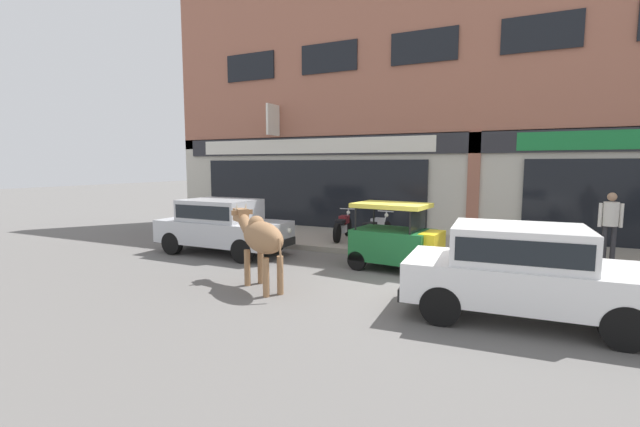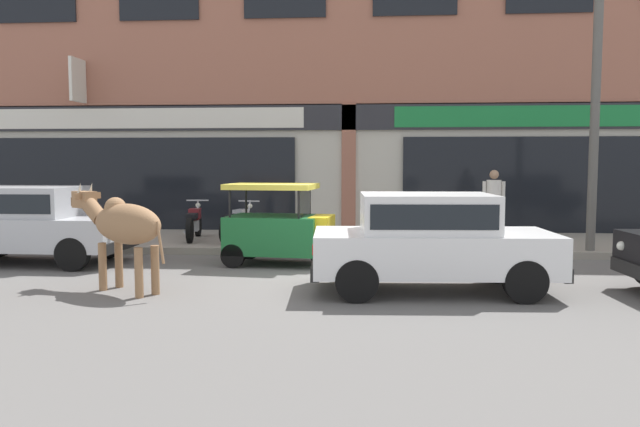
{
  "view_description": "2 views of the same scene",
  "coord_description": "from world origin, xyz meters",
  "px_view_note": "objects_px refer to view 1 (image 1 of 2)",
  "views": [
    {
      "loc": [
        1.42,
        -8.21,
        2.39
      ],
      "look_at": [
        -2.99,
        1.0,
        1.22
      ],
      "focal_mm": 24.0,
      "sensor_mm": 36.0,
      "label": 1
    },
    {
      "loc": [
        0.55,
        -10.34,
        1.94
      ],
      "look_at": [
        -0.36,
        1.0,
        0.98
      ],
      "focal_mm": 35.0,
      "sensor_mm": 36.0,
      "label": 2
    }
  ],
  "objects_px": {
    "car_2": "(222,223)",
    "motorcycle_0": "(343,226)",
    "car_1": "(522,268)",
    "cow": "(260,237)",
    "motorcycle_1": "(375,229)",
    "auto_rickshaw": "(396,241)",
    "pedestrian": "(610,219)"
  },
  "relations": [
    {
      "from": "cow",
      "to": "car_2",
      "type": "bearing_deg",
      "value": 139.81
    },
    {
      "from": "pedestrian",
      "to": "car_1",
      "type": "bearing_deg",
      "value": -111.16
    },
    {
      "from": "car_1",
      "to": "motorcycle_0",
      "type": "relative_size",
      "value": 2.04
    },
    {
      "from": "car_1",
      "to": "pedestrian",
      "type": "bearing_deg",
      "value": 68.84
    },
    {
      "from": "motorcycle_1",
      "to": "cow",
      "type": "bearing_deg",
      "value": -98.04
    },
    {
      "from": "motorcycle_0",
      "to": "pedestrian",
      "type": "bearing_deg",
      "value": -0.1
    },
    {
      "from": "motorcycle_1",
      "to": "pedestrian",
      "type": "relative_size",
      "value": 1.12
    },
    {
      "from": "car_2",
      "to": "pedestrian",
      "type": "distance_m",
      "value": 9.52
    },
    {
      "from": "auto_rickshaw",
      "to": "motorcycle_1",
      "type": "distance_m",
      "value": 2.58
    },
    {
      "from": "cow",
      "to": "auto_rickshaw",
      "type": "bearing_deg",
      "value": 53.41
    },
    {
      "from": "car_1",
      "to": "cow",
      "type": "bearing_deg",
      "value": -175.74
    },
    {
      "from": "car_2",
      "to": "motorcycle_0",
      "type": "bearing_deg",
      "value": 48.26
    },
    {
      "from": "motorcycle_0",
      "to": "pedestrian",
      "type": "relative_size",
      "value": 1.13
    },
    {
      "from": "motorcycle_1",
      "to": "motorcycle_0",
      "type": "bearing_deg",
      "value": 171.1
    },
    {
      "from": "car_1",
      "to": "pedestrian",
      "type": "distance_m",
      "value": 5.03
    },
    {
      "from": "car_1",
      "to": "motorcycle_0",
      "type": "distance_m",
      "value": 6.81
    },
    {
      "from": "cow",
      "to": "auto_rickshaw",
      "type": "distance_m",
      "value": 3.26
    },
    {
      "from": "car_2",
      "to": "motorcycle_1",
      "type": "bearing_deg",
      "value": 35.99
    },
    {
      "from": "auto_rickshaw",
      "to": "pedestrian",
      "type": "relative_size",
      "value": 1.28
    },
    {
      "from": "pedestrian",
      "to": "motorcycle_1",
      "type": "bearing_deg",
      "value": -178.42
    },
    {
      "from": "cow",
      "to": "motorcycle_0",
      "type": "height_order",
      "value": "cow"
    },
    {
      "from": "car_1",
      "to": "auto_rickshaw",
      "type": "bearing_deg",
      "value": 138.94
    },
    {
      "from": "motorcycle_0",
      "to": "motorcycle_1",
      "type": "bearing_deg",
      "value": -8.9
    },
    {
      "from": "cow",
      "to": "motorcycle_0",
      "type": "distance_m",
      "value": 5.07
    },
    {
      "from": "car_1",
      "to": "auto_rickshaw",
      "type": "height_order",
      "value": "auto_rickshaw"
    },
    {
      "from": "pedestrian",
      "to": "auto_rickshaw",
      "type": "bearing_deg",
      "value": -151.33
    },
    {
      "from": "motorcycle_0",
      "to": "car_1",
      "type": "bearing_deg",
      "value": -43.65
    },
    {
      "from": "car_1",
      "to": "car_2",
      "type": "height_order",
      "value": "same"
    },
    {
      "from": "car_2",
      "to": "car_1",
      "type": "bearing_deg",
      "value": -15.35
    },
    {
      "from": "motorcycle_1",
      "to": "pedestrian",
      "type": "distance_m",
      "value": 5.7
    },
    {
      "from": "cow",
      "to": "car_1",
      "type": "distance_m",
      "value": 4.55
    },
    {
      "from": "motorcycle_1",
      "to": "car_2",
      "type": "bearing_deg",
      "value": -144.01
    }
  ]
}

